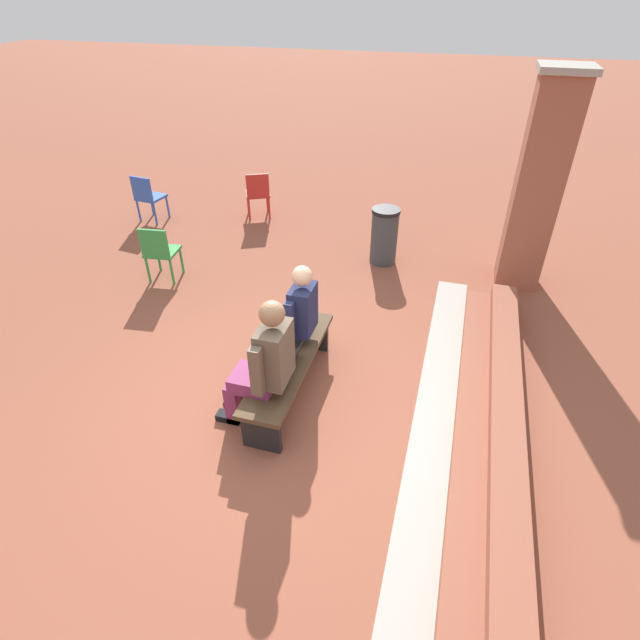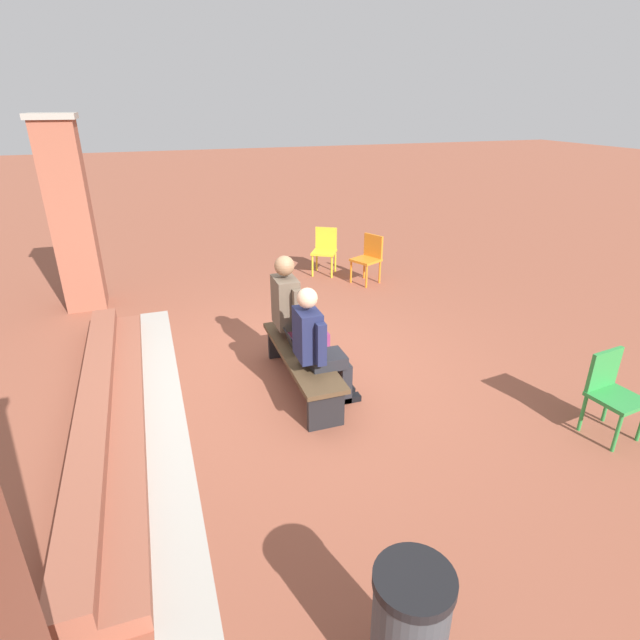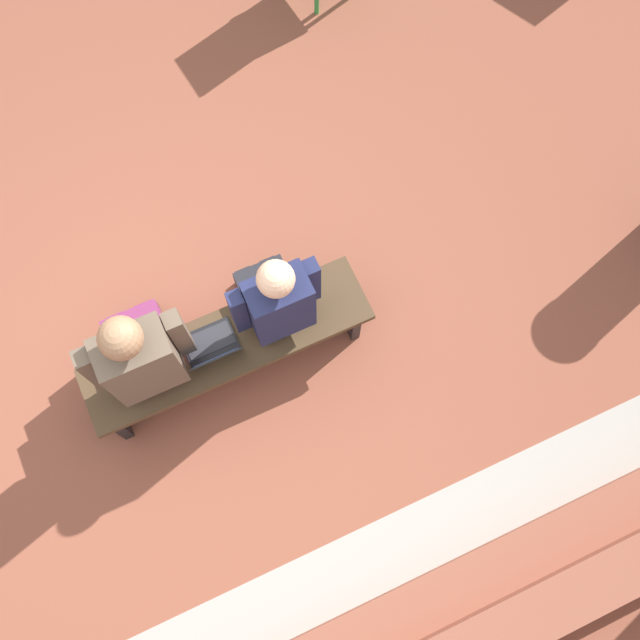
% 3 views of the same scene
% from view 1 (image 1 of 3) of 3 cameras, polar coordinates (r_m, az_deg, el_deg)
% --- Properties ---
extents(ground_plane, '(60.00, 60.00, 0.00)m').
position_cam_1_polar(ground_plane, '(5.16, -4.58, -10.52)').
color(ground_plane, brown).
extents(concrete_strip, '(5.65, 0.40, 0.01)m').
position_cam_1_polar(concrete_strip, '(5.19, 12.85, -11.11)').
color(concrete_strip, '#A8A399').
rests_on(concrete_strip, ground).
extents(brick_steps, '(4.85, 0.60, 0.30)m').
position_cam_1_polar(brick_steps, '(5.15, 19.19, -11.07)').
color(brick_steps, '#93513D').
rests_on(brick_steps, ground).
extents(brick_pillar_left_of_steps, '(0.64, 0.64, 2.83)m').
position_cam_1_polar(brick_pillar_left_of_steps, '(7.27, 23.66, 13.97)').
color(brick_pillar_left_of_steps, '#93513D').
rests_on(brick_pillar_left_of_steps, ground).
extents(bench, '(1.80, 0.44, 0.45)m').
position_cam_1_polar(bench, '(5.15, -3.51, -5.26)').
color(bench, '#4C3823').
rests_on(bench, ground).
extents(person_student, '(0.53, 0.67, 1.33)m').
position_cam_1_polar(person_student, '(5.22, -3.05, 0.28)').
color(person_student, '#232328').
rests_on(person_student, ground).
extents(person_adult, '(0.59, 0.74, 1.42)m').
position_cam_1_polar(person_adult, '(4.59, -6.45, -4.86)').
color(person_adult, '#7F2D5B').
rests_on(person_adult, ground).
extents(laptop, '(0.32, 0.29, 0.21)m').
position_cam_1_polar(laptop, '(4.99, -3.78, -4.63)').
color(laptop, black).
rests_on(laptop, bench).
extents(plastic_chair_foreground, '(0.47, 0.47, 0.84)m').
position_cam_1_polar(plastic_chair_foreground, '(7.44, -17.89, 7.61)').
color(plastic_chair_foreground, '#2D893D').
rests_on(plastic_chair_foreground, ground).
extents(plastic_chair_far_left, '(0.56, 0.56, 0.84)m').
position_cam_1_polar(plastic_chair_far_left, '(9.27, -7.13, 14.31)').
color(plastic_chair_far_left, red).
rests_on(plastic_chair_far_left, ground).
extents(plastic_chair_near_bench_left, '(0.47, 0.47, 0.84)m').
position_cam_1_polar(plastic_chair_near_bench_left, '(9.55, -19.11, 13.31)').
color(plastic_chair_near_bench_left, '#2D56B7').
rests_on(plastic_chair_near_bench_left, ground).
extents(litter_bin, '(0.42, 0.42, 0.86)m').
position_cam_1_polar(litter_bin, '(7.68, 7.36, 9.52)').
color(litter_bin, '#383D42').
rests_on(litter_bin, ground).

